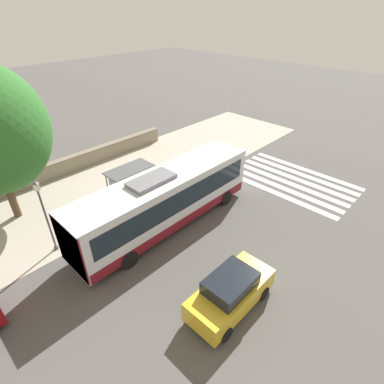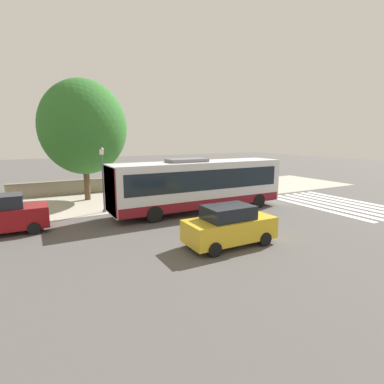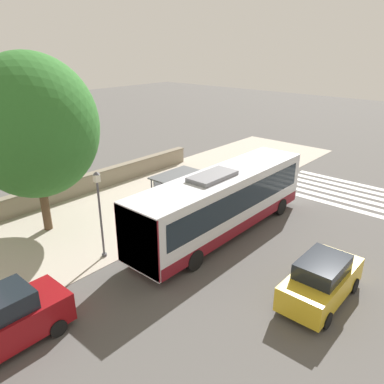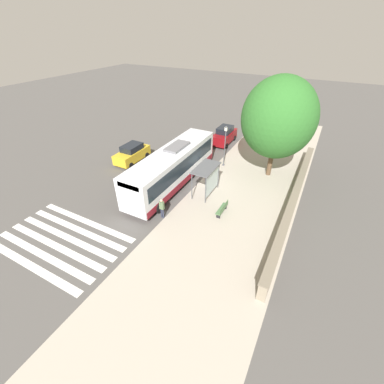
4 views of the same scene
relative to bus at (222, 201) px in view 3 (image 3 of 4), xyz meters
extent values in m
plane|color=#514F4C|center=(-1.99, -1.80, -1.86)|extent=(120.00, 120.00, 0.00)
cube|color=#ADA393|center=(-6.49, -1.80, -1.85)|extent=(9.00, 44.00, 0.02)
cube|color=silver|center=(3.01, 7.78, -1.85)|extent=(9.00, 0.50, 0.01)
cube|color=silver|center=(3.01, 8.73, -1.85)|extent=(9.00, 0.50, 0.01)
cube|color=silver|center=(3.01, 9.68, -1.85)|extent=(9.00, 0.50, 0.01)
cube|color=silver|center=(3.01, 10.63, -1.85)|extent=(9.00, 0.50, 0.01)
cube|color=silver|center=(3.01, 11.58, -1.85)|extent=(9.00, 0.50, 0.01)
cube|color=silver|center=(3.01, 12.53, -1.85)|extent=(9.00, 0.50, 0.01)
cube|color=gray|center=(-10.54, -1.80, -1.27)|extent=(0.50, 20.00, 1.18)
cube|color=#776C5B|center=(-10.54, -1.80, -0.64)|extent=(0.60, 20.00, 0.08)
cube|color=silver|center=(0.00, 0.02, 0.05)|extent=(2.61, 11.91, 2.91)
cube|color=black|center=(0.00, 0.02, 0.43)|extent=(2.65, 10.96, 1.28)
cube|color=maroon|center=(0.00, 0.02, -1.12)|extent=(2.65, 11.68, 0.58)
cube|color=maroon|center=(0.00, -5.91, 0.05)|extent=(2.65, 0.06, 2.80)
cube|color=black|center=(0.00, 5.94, 1.21)|extent=(1.96, 0.08, 0.41)
cube|color=slate|center=(0.00, -0.88, 1.62)|extent=(1.31, 2.62, 0.22)
cylinder|color=black|center=(-1.23, 4.19, -1.36)|extent=(0.30, 1.00, 1.00)
cylinder|color=black|center=(1.23, 4.19, -1.36)|extent=(0.30, 1.00, 1.00)
cylinder|color=black|center=(-1.23, -3.68, -1.36)|extent=(0.30, 1.00, 1.00)
cylinder|color=black|center=(1.23, -3.68, -1.36)|extent=(0.30, 1.00, 1.00)
cylinder|color=#515459|center=(-2.67, -1.38, -0.59)|extent=(0.08, 0.08, 2.53)
cylinder|color=#515459|center=(-2.67, 1.33, -0.59)|extent=(0.08, 0.08, 2.53)
cylinder|color=#515459|center=(-3.95, -1.38, -0.59)|extent=(0.08, 0.08, 2.53)
cylinder|color=#515459|center=(-3.95, 1.33, -0.59)|extent=(0.08, 0.08, 2.53)
cube|color=#515459|center=(-3.31, -0.02, 0.71)|extent=(1.58, 3.01, 0.08)
cube|color=silver|center=(-3.93, -0.02, -0.47)|extent=(0.03, 2.44, 2.02)
cylinder|color=#2D3347|center=(-1.90, 4.61, -1.44)|extent=(0.12, 0.12, 0.83)
cylinder|color=#2D3347|center=(-1.74, 4.61, -1.44)|extent=(0.12, 0.12, 0.83)
cube|color=#59724C|center=(-1.82, 4.61, -0.69)|extent=(0.34, 0.22, 0.67)
sphere|color=tan|center=(-1.82, 4.61, -0.24)|extent=(0.23, 0.23, 0.23)
cube|color=#4C7247|center=(-5.70, 2.00, -1.41)|extent=(0.40, 1.70, 0.06)
cube|color=#4C7247|center=(-5.87, 2.00, -1.18)|extent=(0.04, 1.70, 0.40)
cube|color=black|center=(-5.70, 1.32, -1.63)|extent=(0.32, 0.06, 0.45)
cube|color=black|center=(-5.70, 2.68, -1.63)|extent=(0.32, 0.06, 0.45)
cylinder|color=#4C4C51|center=(-2.76, -5.70, -1.78)|extent=(0.24, 0.24, 0.16)
cylinder|color=#4C4C51|center=(-2.76, -5.70, 0.06)|extent=(0.10, 0.10, 3.84)
cube|color=silver|center=(-2.76, -5.70, 2.16)|extent=(0.24, 0.24, 0.35)
pyramid|color=#4C4C51|center=(-2.76, -5.70, 2.40)|extent=(0.28, 0.28, 0.14)
cylinder|color=brown|center=(-7.45, -5.99, 0.10)|extent=(0.45, 0.45, 3.91)
ellipsoid|color=#2D6B28|center=(-7.45, -5.99, 3.85)|extent=(6.56, 6.56, 7.22)
cube|color=maroon|center=(-0.53, -11.35, -1.04)|extent=(1.82, 4.32, 1.10)
cylinder|color=black|center=(-1.39, -9.95, -1.54)|extent=(0.22, 0.64, 0.64)
cylinder|color=black|center=(0.33, -9.95, -1.54)|extent=(0.22, 0.64, 0.64)
cube|color=gold|center=(6.40, -1.98, -1.09)|extent=(1.81, 4.25, 1.00)
cube|color=black|center=(6.40, -2.09, -0.27)|extent=(1.54, 2.21, 0.62)
cylinder|color=black|center=(5.55, -0.60, -1.54)|extent=(0.22, 0.64, 0.64)
cylinder|color=black|center=(7.25, -0.60, -1.54)|extent=(0.22, 0.64, 0.64)
cylinder|color=black|center=(5.55, -3.36, -1.54)|extent=(0.22, 0.64, 0.64)
cylinder|color=black|center=(7.25, -3.36, -1.54)|extent=(0.22, 0.64, 0.64)
camera|label=1|loc=(11.14, -9.37, 9.68)|focal=28.00mm
camera|label=2|loc=(17.26, -9.85, 3.08)|focal=28.00mm
camera|label=3|loc=(10.72, -14.65, 7.74)|focal=35.00mm
camera|label=4|loc=(-11.16, 17.35, 10.99)|focal=24.00mm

